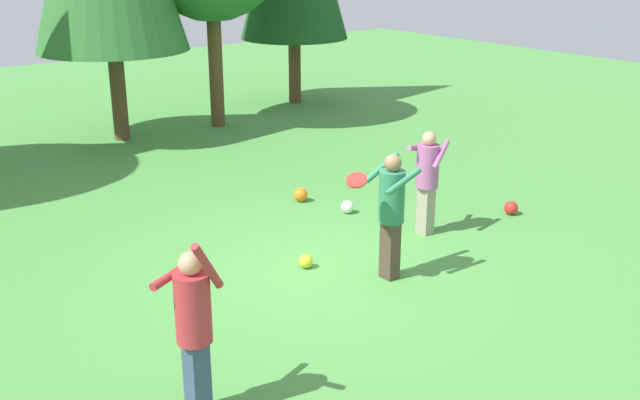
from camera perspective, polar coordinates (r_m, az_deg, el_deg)
name	(u,v)px	position (r m, az deg, el deg)	size (l,w,h in m)	color
ground_plane	(327,272)	(10.43, 0.53, -5.43)	(40.00, 40.00, 0.00)	#4C9342
person_thrower	(194,320)	(7.18, -9.49, -8.89)	(0.62, 0.62, 1.87)	#38476B
person_catcher	(427,174)	(11.54, 8.08, 1.93)	(0.67, 0.64, 1.62)	gray
person_bystander	(391,206)	(9.93, 5.40, -0.45)	(0.59, 0.49, 1.72)	#4C382D
frisbee	(357,180)	(9.38, 2.77, 1.50)	(0.36, 0.36, 0.14)	red
ball_white	(347,207)	(12.54, 2.08, -0.52)	(0.22, 0.22, 0.22)	white
ball_yellow	(306,261)	(10.52, -1.07, -4.63)	(0.19, 0.19, 0.19)	yellow
ball_orange	(301,195)	(13.08, -1.46, 0.41)	(0.25, 0.25, 0.25)	orange
ball_red	(511,208)	(12.86, 14.18, -0.58)	(0.23, 0.23, 0.23)	red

